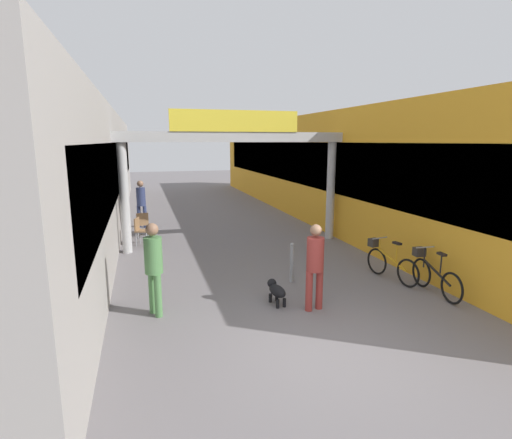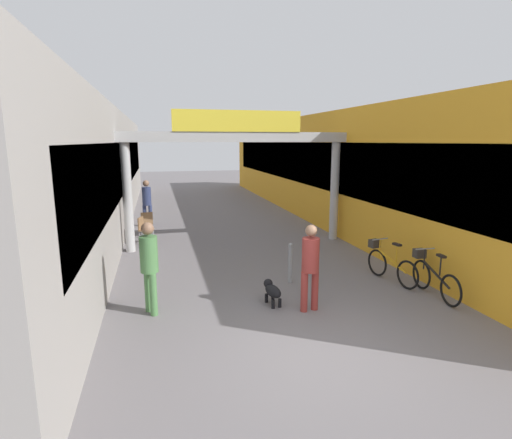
{
  "view_description": "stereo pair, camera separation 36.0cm",
  "coord_description": "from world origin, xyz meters",
  "px_view_note": "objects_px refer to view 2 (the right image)",
  "views": [
    {
      "loc": [
        -2.83,
        -5.42,
        3.32
      ],
      "look_at": [
        0.0,
        4.43,
        1.3
      ],
      "focal_mm": 28.0,
      "sensor_mm": 36.0,
      "label": 1
    },
    {
      "loc": [
        -2.48,
        -5.52,
        3.32
      ],
      "look_at": [
        0.0,
        4.43,
        1.3
      ],
      "focal_mm": 28.0,
      "sensor_mm": 36.0,
      "label": 2
    }
  ],
  "objects_px": {
    "pedestrian_companion": "(149,262)",
    "cafe_chair_wood_farther": "(147,222)",
    "dog_on_leash": "(272,290)",
    "bicycle_orange_second": "(389,263)",
    "bollard_post_metal": "(290,262)",
    "cafe_chair_wood_nearer": "(144,228)",
    "bicycle_black_nearest": "(433,276)",
    "pedestrian_with_dog": "(310,262)",
    "pedestrian_carrying_crate": "(147,200)"
  },
  "relations": [
    {
      "from": "pedestrian_carrying_crate",
      "to": "bollard_post_metal",
      "type": "xyz_separation_m",
      "value": [
        3.4,
        -7.39,
        -0.57
      ]
    },
    {
      "from": "dog_on_leash",
      "to": "bollard_post_metal",
      "type": "height_order",
      "value": "bollard_post_metal"
    },
    {
      "from": "pedestrian_carrying_crate",
      "to": "cafe_chair_wood_nearer",
      "type": "xyz_separation_m",
      "value": [
        -0.07,
        -2.77,
        -0.52
      ]
    },
    {
      "from": "pedestrian_carrying_crate",
      "to": "bollard_post_metal",
      "type": "relative_size",
      "value": 1.89
    },
    {
      "from": "pedestrian_with_dog",
      "to": "bicycle_black_nearest",
      "type": "bearing_deg",
      "value": 2.22
    },
    {
      "from": "dog_on_leash",
      "to": "bicycle_orange_second",
      "type": "distance_m",
      "value": 3.2
    },
    {
      "from": "bicycle_black_nearest",
      "to": "cafe_chair_wood_farther",
      "type": "distance_m",
      "value": 9.42
    },
    {
      "from": "dog_on_leash",
      "to": "cafe_chair_wood_nearer",
      "type": "distance_m",
      "value": 6.36
    },
    {
      "from": "dog_on_leash",
      "to": "bollard_post_metal",
      "type": "relative_size",
      "value": 0.68
    },
    {
      "from": "pedestrian_with_dog",
      "to": "cafe_chair_wood_farther",
      "type": "distance_m",
      "value": 7.96
    },
    {
      "from": "pedestrian_companion",
      "to": "cafe_chair_wood_farther",
      "type": "xyz_separation_m",
      "value": [
        -0.2,
        6.62,
        -0.51
      ]
    },
    {
      "from": "pedestrian_companion",
      "to": "cafe_chair_wood_farther",
      "type": "distance_m",
      "value": 6.65
    },
    {
      "from": "pedestrian_with_dog",
      "to": "bicycle_orange_second",
      "type": "height_order",
      "value": "pedestrian_with_dog"
    },
    {
      "from": "bicycle_black_nearest",
      "to": "pedestrian_with_dog",
      "type": "bearing_deg",
      "value": -177.78
    },
    {
      "from": "cafe_chair_wood_nearer",
      "to": "bicycle_black_nearest",
      "type": "bearing_deg",
      "value": -44.61
    },
    {
      "from": "pedestrian_companion",
      "to": "dog_on_leash",
      "type": "height_order",
      "value": "pedestrian_companion"
    },
    {
      "from": "dog_on_leash",
      "to": "pedestrian_companion",
      "type": "bearing_deg",
      "value": 176.77
    },
    {
      "from": "dog_on_leash",
      "to": "bollard_post_metal",
      "type": "xyz_separation_m",
      "value": [
        0.78,
        1.14,
        0.2
      ]
    },
    {
      "from": "bollard_post_metal",
      "to": "cafe_chair_wood_farther",
      "type": "bearing_deg",
      "value": 121.2
    },
    {
      "from": "pedestrian_carrying_crate",
      "to": "dog_on_leash",
      "type": "bearing_deg",
      "value": -72.93
    },
    {
      "from": "pedestrian_carrying_crate",
      "to": "dog_on_leash",
      "type": "distance_m",
      "value": 8.96
    },
    {
      "from": "dog_on_leash",
      "to": "cafe_chair_wood_farther",
      "type": "relative_size",
      "value": 0.74
    },
    {
      "from": "bollard_post_metal",
      "to": "cafe_chair_wood_nearer",
      "type": "bearing_deg",
      "value": 126.94
    },
    {
      "from": "bollard_post_metal",
      "to": "bicycle_orange_second",
      "type": "bearing_deg",
      "value": -11.12
    },
    {
      "from": "pedestrian_carrying_crate",
      "to": "bollard_post_metal",
      "type": "distance_m",
      "value": 8.15
    },
    {
      "from": "cafe_chair_wood_nearer",
      "to": "pedestrian_with_dog",
      "type": "bearing_deg",
      "value": -62.02
    },
    {
      "from": "pedestrian_with_dog",
      "to": "bicycle_black_nearest",
      "type": "relative_size",
      "value": 1.03
    },
    {
      "from": "pedestrian_with_dog",
      "to": "pedestrian_companion",
      "type": "height_order",
      "value": "pedestrian_companion"
    },
    {
      "from": "dog_on_leash",
      "to": "bicycle_black_nearest",
      "type": "bearing_deg",
      "value": -6.06
    },
    {
      "from": "pedestrian_carrying_crate",
      "to": "cafe_chair_wood_farther",
      "type": "relative_size",
      "value": 2.06
    },
    {
      "from": "pedestrian_carrying_crate",
      "to": "bicycle_orange_second",
      "type": "distance_m",
      "value": 9.74
    },
    {
      "from": "bicycle_black_nearest",
      "to": "cafe_chair_wood_nearer",
      "type": "relative_size",
      "value": 1.9
    },
    {
      "from": "dog_on_leash",
      "to": "pedestrian_carrying_crate",
      "type": "bearing_deg",
      "value": 107.07
    },
    {
      "from": "bicycle_orange_second",
      "to": "cafe_chair_wood_farther",
      "type": "distance_m",
      "value": 8.36
    },
    {
      "from": "pedestrian_carrying_crate",
      "to": "cafe_chair_wood_farther",
      "type": "distance_m",
      "value": 1.84
    },
    {
      "from": "pedestrian_companion",
      "to": "cafe_chair_wood_nearer",
      "type": "relative_size",
      "value": 2.05
    },
    {
      "from": "pedestrian_carrying_crate",
      "to": "bicycle_black_nearest",
      "type": "height_order",
      "value": "pedestrian_carrying_crate"
    },
    {
      "from": "pedestrian_with_dog",
      "to": "pedestrian_companion",
      "type": "distance_m",
      "value": 3.11
    },
    {
      "from": "bicycle_orange_second",
      "to": "bollard_post_metal",
      "type": "bearing_deg",
      "value": 168.88
    },
    {
      "from": "pedestrian_carrying_crate",
      "to": "pedestrian_with_dog",
      "type": "bearing_deg",
      "value": -70.18
    },
    {
      "from": "cafe_chair_wood_nearer",
      "to": "cafe_chair_wood_farther",
      "type": "bearing_deg",
      "value": 86.05
    },
    {
      "from": "pedestrian_with_dog",
      "to": "bicycle_black_nearest",
      "type": "xyz_separation_m",
      "value": [
        2.9,
        0.11,
        -0.57
      ]
    },
    {
      "from": "pedestrian_carrying_crate",
      "to": "bicycle_black_nearest",
      "type": "relative_size",
      "value": 1.08
    },
    {
      "from": "bicycle_orange_second",
      "to": "cafe_chair_wood_nearer",
      "type": "distance_m",
      "value": 7.71
    },
    {
      "from": "pedestrian_carrying_crate",
      "to": "dog_on_leash",
      "type": "xyz_separation_m",
      "value": [
        2.62,
        -8.53,
        -0.77
      ]
    },
    {
      "from": "bicycle_black_nearest",
      "to": "bicycle_orange_second",
      "type": "bearing_deg",
      "value": 111.14
    },
    {
      "from": "bicycle_black_nearest",
      "to": "cafe_chair_wood_farther",
      "type": "xyz_separation_m",
      "value": [
        -6.15,
        7.13,
        0.1
      ]
    },
    {
      "from": "bicycle_orange_second",
      "to": "bollard_post_metal",
      "type": "xyz_separation_m",
      "value": [
        -2.34,
        0.46,
        0.05
      ]
    },
    {
      "from": "bicycle_orange_second",
      "to": "dog_on_leash",
      "type": "bearing_deg",
      "value": -167.64
    },
    {
      "from": "dog_on_leash",
      "to": "bicycle_orange_second",
      "type": "bearing_deg",
      "value": 12.36
    }
  ]
}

